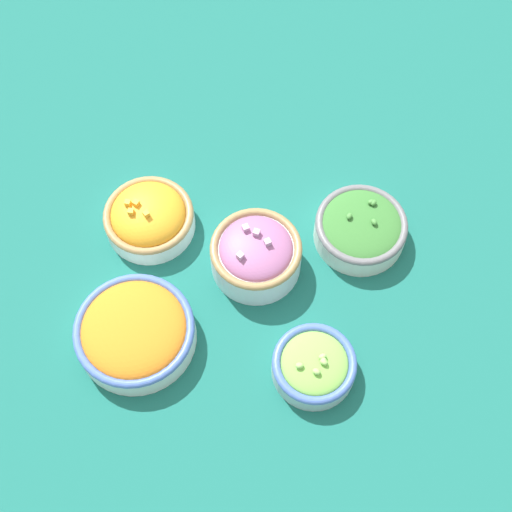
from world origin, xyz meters
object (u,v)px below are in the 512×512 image
(bowl_lettuce, at_px, (314,365))
(bowl_carrots, at_px, (135,331))
(bowl_red_onion, at_px, (255,253))
(bowl_broccoli, at_px, (361,228))
(bowl_squash, at_px, (149,217))

(bowl_lettuce, relative_size, bowl_carrots, 0.69)
(bowl_lettuce, bearing_deg, bowl_red_onion, -61.53)
(bowl_lettuce, xyz_separation_m, bowl_red_onion, (0.09, -0.16, 0.01))
(bowl_broccoli, distance_m, bowl_lettuce, 0.23)
(bowl_carrots, distance_m, bowl_red_onion, 0.21)
(bowl_squash, bearing_deg, bowl_carrots, 90.30)
(bowl_broccoli, distance_m, bowl_carrots, 0.37)
(bowl_lettuce, height_order, bowl_carrots, bowl_carrots)
(bowl_red_onion, bearing_deg, bowl_lettuce, 118.47)
(bowl_broccoli, bearing_deg, bowl_lettuce, 72.46)
(bowl_lettuce, bearing_deg, bowl_squash, -41.44)
(bowl_red_onion, bearing_deg, bowl_broccoli, -160.75)
(bowl_broccoli, bearing_deg, bowl_red_onion, 19.25)
(bowl_broccoli, xyz_separation_m, bowl_lettuce, (0.07, 0.22, -0.00))
(bowl_squash, distance_m, bowl_carrots, 0.19)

